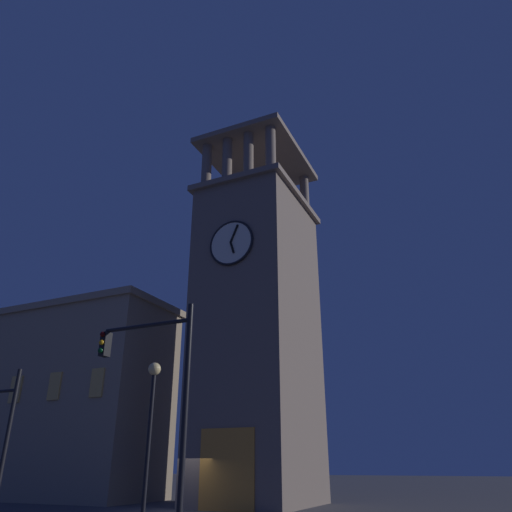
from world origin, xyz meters
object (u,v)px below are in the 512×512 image
Objects in this scene: clocktower at (258,329)px; adjacent_wing_building at (51,400)px; street_lamp at (151,413)px; traffic_signal_far at (158,385)px.

clocktower reaches higher than adjacent_wing_building.
street_lamp is at bearing 144.74° from adjacent_wing_building.
clocktower reaches higher than traffic_signal_far.
adjacent_wing_building is 2.84× the size of traffic_signal_far.
traffic_signal_far is at bearing 105.18° from clocktower.
street_lamp is (-2.46, 14.24, -6.61)m from clocktower.
clocktower is at bearing -80.20° from street_lamp.
traffic_signal_far is at bearing 128.63° from street_lamp.
adjacent_wing_building is (16.58, 0.78, -3.79)m from clocktower.
clocktower is 1.47× the size of adjacent_wing_building.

